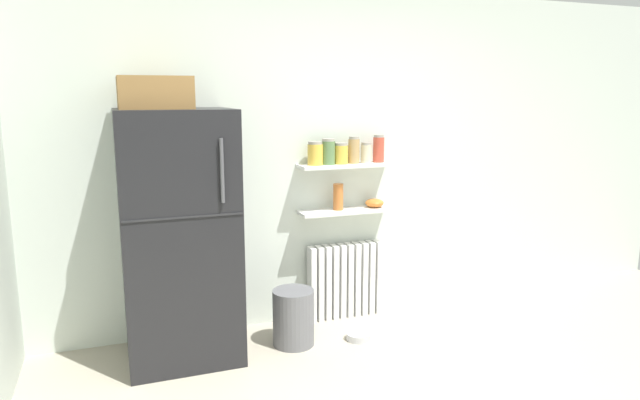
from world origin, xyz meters
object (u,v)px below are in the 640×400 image
Objects in this scene: storage_jar_2 at (341,154)px; storage_jar_5 at (379,149)px; trash_bin at (293,317)px; vase at (338,197)px; refrigerator at (178,230)px; shelf_bowl at (375,203)px; radiator at (345,280)px; pet_food_bowl at (358,336)px; storage_jar_3 at (354,150)px; storage_jar_0 at (315,154)px; storage_jar_4 at (366,153)px; storage_jar_1 at (328,152)px.

storage_jar_5 is at bearing 0.00° from storage_jar_2.
vase is at bearing 34.93° from trash_bin.
refrigerator reaches higher than shelf_bowl.
radiator is 0.55m from pet_food_bowl.
shelf_bowl reaches higher than trash_bin.
refrigerator is 9.09× the size of storage_jar_3.
storage_jar_0 is 1.41m from pet_food_bowl.
storage_jar_0 is at bearing 180.00° from storage_jar_2.
storage_jar_4 is at bearing -10.60° from radiator.
radiator is 1.08m from storage_jar_0.
refrigerator is 4.64× the size of trash_bin.
storage_jar_2 is 0.50m from shelf_bowl.
storage_jar_3 is 1.01× the size of vase.
shelf_bowl is (0.40, 0.00, -0.43)m from storage_jar_1.
storage_jar_1 is at bearing 40.21° from trash_bin.
refrigerator is at bearing 170.81° from pet_food_bowl.
radiator is 1.04m from storage_jar_2.
storage_jar_2 is 1.08× the size of shelf_bowl.
storage_jar_1 is at bearing 180.00° from storage_jar_5.
storage_jar_2 is 1.39m from pet_food_bowl.
storage_jar_3 reaches higher than storage_jar_1.
storage_jar_1 is 0.91× the size of storage_jar_5.
radiator is at bearing 29.30° from storage_jar_2.
vase is at bearing 180.00° from storage_jar_4.
storage_jar_1 reaches higher than radiator.
storage_jar_2 is 0.40× the size of trash_bin.
pet_food_bowl is (-0.09, -0.46, -0.28)m from radiator.
storage_jar_4 is at bearing 0.00° from storage_jar_0.
trash_bin is (-0.48, -0.34, -0.80)m from vase.
storage_jar_3 is 0.21m from storage_jar_5.
storage_jar_2 is 0.78× the size of storage_jar_3.
storage_jar_0 is 0.44× the size of trash_bin.
storage_jar_1 is 0.11m from storage_jar_2.
refrigerator reaches higher than vase.
storage_jar_5 is 0.53× the size of trash_bin.
storage_jar_4 is 0.92× the size of pet_food_bowl.
refrigerator is 1.28m from storage_jar_1.
storage_jar_4 is (0.32, 0.00, -0.02)m from storage_jar_1.
pet_food_bowl is at bearing -94.25° from storage_jar_2.
storage_jar_5 is at bearing 0.00° from storage_jar_3.
storage_jar_0 is 0.66m from shelf_bowl.
storage_jar_5 is 1.05× the size of vase.
storage_jar_4 reaches higher than vase.
refrigerator reaches higher than storage_jar_2.
storage_jar_5 is (0.43, 0.00, 0.01)m from storage_jar_1.
storage_jar_0 is 0.32m from storage_jar_3.
storage_jar_0 reaches higher than vase.
radiator is 0.68m from trash_bin.
storage_jar_4 is at bearing 180.00° from shelf_bowl.
storage_jar_5 is (0.21, 0.00, 0.00)m from storage_jar_3.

